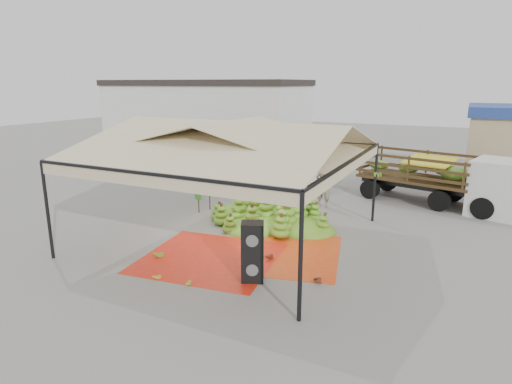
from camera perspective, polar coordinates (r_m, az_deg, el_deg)
The scene contains 17 objects.
ground at distance 14.93m, azimuth -3.26°, elevation -6.04°, with size 90.00×90.00×0.00m, color slate.
canopy_tent at distance 14.12m, azimuth -3.45°, elevation 6.61°, with size 8.10×8.10×4.00m.
building_white at distance 31.26m, azimuth -6.71°, elevation 9.69°, with size 14.30×6.30×5.40m.
tarp_left at distance 13.30m, azimuth -6.16°, elevation -8.70°, with size 3.96×3.77×0.01m, color red.
tarp_right at distance 13.63m, azimuth 3.38°, elevation -8.05°, with size 3.58×3.75×0.01m, color #E34715.
banana_heap at distance 16.19m, azimuth 2.19°, elevation -2.19°, with size 5.50×4.52×1.18m, color #417C1A.
hand_yellow_a at distance 12.24m, azimuth -13.19°, elevation -10.72°, with size 0.38×0.31×0.17m, color gold.
hand_yellow_b at distance 11.69m, azimuth -9.41°, elevation -11.73°, with size 0.41×0.34×0.19m, color gold.
hand_red_a at distance 13.17m, azimuth 1.49°, elevation -8.37°, with size 0.49×0.40×0.22m, color #5B2A14.
hand_red_b at distance 11.74m, azimuth 7.75°, elevation -11.44°, with size 0.49×0.40×0.22m, color #592A14.
hand_green at distance 13.68m, azimuth -12.91°, elevation -7.84°, with size 0.49×0.40×0.22m, color #3C801A.
hanging_bunches at distance 13.43m, azimuth 6.45°, elevation 3.21°, with size 4.74×0.24×0.20m.
speaker_stack at distance 11.51m, azimuth -0.47°, elevation -7.99°, with size 0.76×0.72×1.64m.
banana_leaves at distance 17.95m, azimuth -7.67°, elevation -2.61°, with size 0.96×1.36×3.70m, color #2B751F, non-canonical shape.
vendor at distance 18.53m, azimuth 9.00°, elevation 0.93°, with size 0.69×0.46×1.90m, color gray.
truck_left at distance 24.04m, azimuth 2.90°, elevation 5.03°, with size 6.54×3.99×2.12m.
truck_right at distance 20.13m, azimuth 23.62°, elevation 2.20°, with size 6.85×3.74×2.23m.
Camera 1 is at (6.95, -12.15, 5.19)m, focal length 30.00 mm.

